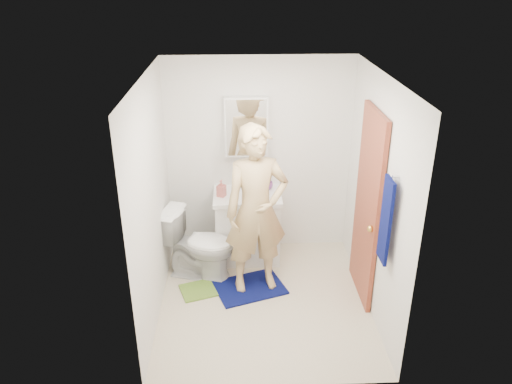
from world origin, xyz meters
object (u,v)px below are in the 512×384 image
towel (386,221)px  soap_dispenser (221,188)px  toothbrush_cup (268,185)px  toilet (199,244)px  vanity_cabinet (248,228)px  medicine_cabinet (246,127)px  man (256,211)px

towel → soap_dispenser: 2.08m
soap_dispenser → toothbrush_cup: size_ratio=1.68×
towel → toilet: 2.22m
vanity_cabinet → towel: towel is taller
medicine_cabinet → toothbrush_cup: size_ratio=5.88×
medicine_cabinet → man: medicine_cabinet is taller
towel → man: size_ratio=0.43×
toothbrush_cup → soap_dispenser: bearing=-161.9°
toothbrush_cup → man: man is taller
vanity_cabinet → man: bearing=-83.0°
medicine_cabinet → towel: 2.11m
vanity_cabinet → toilet: 0.68m
vanity_cabinet → soap_dispenser: 0.63m
medicine_cabinet → soap_dispenser: medicine_cabinet is taller
towel → toothbrush_cup: towel is taller
toilet → man: bearing=-96.0°
vanity_cabinet → soap_dispenser: bearing=-170.8°
soap_dispenser → man: size_ratio=0.11×
toilet → toothbrush_cup: toothbrush_cup is taller
medicine_cabinet → toilet: bearing=-132.6°
vanity_cabinet → medicine_cabinet: 1.22m
soap_dispenser → man: bearing=-57.5°
toothbrush_cup → medicine_cabinet: bearing=159.3°
towel → man: man is taller
towel → toilet: towel is taller
vanity_cabinet → medicine_cabinet: bearing=90.0°
medicine_cabinet → soap_dispenser: 0.77m
towel → soap_dispenser: size_ratio=4.00×
toothbrush_cup → towel: bearing=-60.1°
man → soap_dispenser: bearing=110.9°
medicine_cabinet → vanity_cabinet: bearing=-90.0°
toilet → soap_dispenser: (0.26, 0.33, 0.54)m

